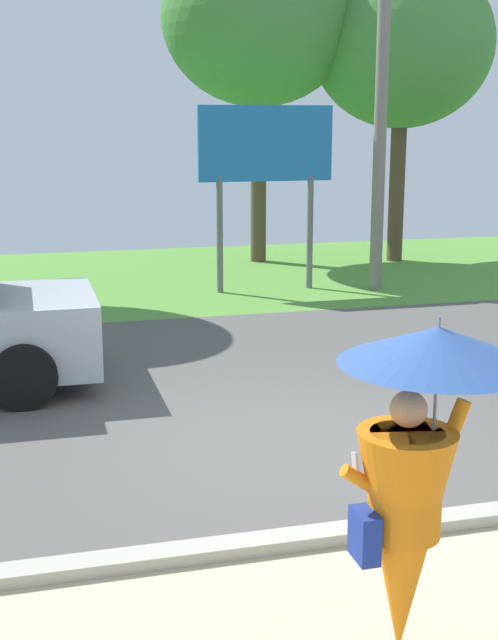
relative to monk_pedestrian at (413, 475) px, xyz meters
The scene contains 6 objects.
ground_plane 6.55m from the monk_pedestrian, 86.44° to the left, with size 40.00×22.00×0.20m.
monk_pedestrian is the anchor object (origin of this frame).
utility_pole 12.09m from the monk_pedestrian, 67.98° to the left, with size 1.80×0.24×6.68m.
roadside_billboard 11.80m from the monk_pedestrian, 78.43° to the left, with size 2.60×0.12×3.50m.
tree_center_back 15.96m from the monk_pedestrian, 66.11° to the left, with size 4.06×4.06×6.73m.
tree_right_mid 15.84m from the monk_pedestrian, 78.05° to the left, with size 4.34×4.34×7.45m.
Camera 1 is at (-2.55, -7.81, 3.22)m, focal length 48.26 mm.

